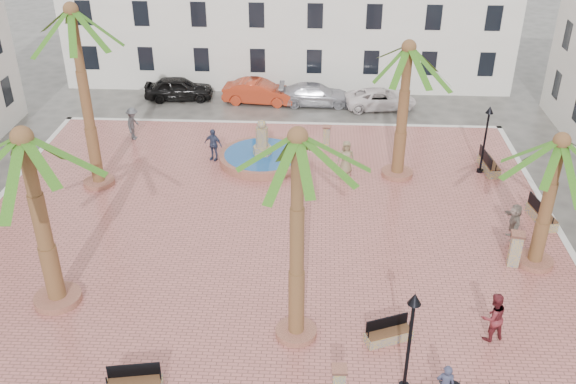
# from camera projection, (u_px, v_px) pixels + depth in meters

# --- Properties ---
(ground) EXTENTS (120.00, 120.00, 0.00)m
(ground) POSITION_uv_depth(u_px,v_px,m) (266.00, 222.00, 29.15)
(ground) COLOR #56544F
(ground) RESTS_ON ground
(plaza) EXTENTS (26.00, 22.00, 0.15)m
(plaza) POSITION_uv_depth(u_px,v_px,m) (266.00, 221.00, 29.11)
(plaza) COLOR #B6645B
(plaza) RESTS_ON ground
(kerb_n) EXTENTS (26.30, 0.30, 0.16)m
(kerb_n) POSITION_uv_depth(u_px,v_px,m) (281.00, 124.00, 38.66)
(kerb_n) COLOR silver
(kerb_n) RESTS_ON ground
(kerb_e) EXTENTS (0.30, 22.30, 0.16)m
(kerb_e) POSITION_uv_depth(u_px,v_px,m) (557.00, 229.00, 28.52)
(kerb_e) COLOR silver
(kerb_e) RESTS_ON ground
(building_north) EXTENTS (30.40, 7.40, 9.50)m
(building_north) POSITION_uv_depth(u_px,v_px,m) (289.00, 9.00, 44.17)
(building_north) COLOR silver
(building_north) RESTS_ON ground
(fountain) EXTENTS (4.58, 4.58, 2.37)m
(fountain) POSITION_uv_depth(u_px,v_px,m) (262.00, 156.00, 33.99)
(fountain) COLOR #A5604C
(fountain) RESTS_ON plaza
(palm_nw) EXTENTS (4.94, 4.94, 8.96)m
(palm_nw) POSITION_uv_depth(u_px,v_px,m) (74.00, 30.00, 28.15)
(palm_nw) COLOR #A5604C
(palm_nw) RESTS_ON plaza
(palm_sw) EXTENTS (5.68, 5.68, 7.12)m
(palm_sw) POSITION_uv_depth(u_px,v_px,m) (27.00, 162.00, 21.17)
(palm_sw) COLOR #A5604C
(palm_sw) RESTS_ON plaza
(palm_s) EXTENTS (4.71, 4.71, 7.91)m
(palm_s) POSITION_uv_depth(u_px,v_px,m) (298.00, 162.00, 19.12)
(palm_s) COLOR #A5604C
(palm_s) RESTS_ON plaza
(palm_e) EXTENTS (4.87, 4.87, 5.82)m
(palm_e) POSITION_uv_depth(u_px,v_px,m) (558.00, 159.00, 23.79)
(palm_e) COLOR #A5604C
(palm_e) RESTS_ON plaza
(palm_ne) EXTENTS (5.19, 5.19, 7.03)m
(palm_ne) POSITION_uv_depth(u_px,v_px,m) (407.00, 64.00, 29.91)
(palm_ne) COLOR #A5604C
(palm_ne) RESTS_ON plaza
(bench_se) EXTENTS (1.73, 1.09, 0.88)m
(bench_se) POSITION_uv_depth(u_px,v_px,m) (388.00, 335.00, 22.07)
(bench_se) COLOR #8C7C5B
(bench_se) RESTS_ON plaza
(bench_e) EXTENTS (0.94, 2.06, 1.05)m
(bench_e) POSITION_uv_depth(u_px,v_px,m) (541.00, 216.00, 28.78)
(bench_e) COLOR #8C7C5B
(bench_e) RESTS_ON plaza
(bench_ne) EXTENTS (0.81, 2.05, 1.05)m
(bench_ne) POSITION_uv_depth(u_px,v_px,m) (489.00, 165.00, 33.10)
(bench_ne) COLOR #8C7C5B
(bench_ne) RESTS_ON plaza
(lamppost_s) EXTENTS (0.41, 0.41, 3.78)m
(lamppost_s) POSITION_uv_depth(u_px,v_px,m) (411.00, 326.00, 19.04)
(lamppost_s) COLOR black
(lamppost_s) RESTS_ON plaza
(lamppost_e) EXTENTS (0.39, 0.39, 3.62)m
(lamppost_e) POSITION_uv_depth(u_px,v_px,m) (487.00, 128.00, 31.88)
(lamppost_e) COLOR black
(lamppost_e) RESTS_ON plaza
(bollard_se) EXTENTS (0.48, 0.48, 1.32)m
(bollard_se) POSITION_uv_depth(u_px,v_px,m) (339.00, 383.00, 19.57)
(bollard_se) COLOR #8C7C5B
(bollard_se) RESTS_ON plaza
(bollard_n) EXTENTS (0.50, 0.50, 1.25)m
(bollard_n) POSITION_uv_depth(u_px,v_px,m) (327.00, 136.00, 35.39)
(bollard_n) COLOR #8C7C5B
(bollard_n) RESTS_ON plaza
(bollard_e) EXTENTS (0.63, 0.63, 1.52)m
(bollard_e) POSITION_uv_depth(u_px,v_px,m) (515.00, 249.00, 25.66)
(bollard_e) COLOR #8C7C5B
(bollard_e) RESTS_ON plaza
(cyclist_b) EXTENTS (1.10, 0.98, 1.88)m
(cyclist_b) POSITION_uv_depth(u_px,v_px,m) (493.00, 317.00, 21.84)
(cyclist_b) COLOR maroon
(cyclist_b) RESTS_ON plaza
(pedestrian_fountain_a) EXTENTS (0.93, 0.64, 1.80)m
(pedestrian_fountain_a) POSITION_uv_depth(u_px,v_px,m) (346.00, 158.00, 32.50)
(pedestrian_fountain_a) COLOR #7C6C4D
(pedestrian_fountain_a) RESTS_ON plaza
(pedestrian_fountain_b) EXTENTS (1.12, 0.79, 1.76)m
(pedestrian_fountain_b) POSITION_uv_depth(u_px,v_px,m) (213.00, 144.00, 33.91)
(pedestrian_fountain_b) COLOR #303956
(pedestrian_fountain_b) RESTS_ON plaza
(pedestrian_north) EXTENTS (0.81, 1.28, 1.89)m
(pedestrian_north) POSITION_uv_depth(u_px,v_px,m) (133.00, 123.00, 36.18)
(pedestrian_north) COLOR #4C4C51
(pedestrian_north) RESTS_ON plaza
(pedestrian_east) EXTENTS (0.52, 1.57, 1.68)m
(pedestrian_east) POSITION_uv_depth(u_px,v_px,m) (514.00, 222.00, 27.31)
(pedestrian_east) COLOR gray
(pedestrian_east) RESTS_ON plaza
(car_black) EXTENTS (4.57, 2.16, 1.51)m
(car_black) POSITION_uv_depth(u_px,v_px,m) (179.00, 88.00, 42.04)
(car_black) COLOR black
(car_black) RESTS_ON ground
(car_red) EXTENTS (4.74, 2.03, 1.52)m
(car_red) POSITION_uv_depth(u_px,v_px,m) (259.00, 92.00, 41.46)
(car_red) COLOR #B4351A
(car_red) RESTS_ON ground
(car_silver) EXTENTS (4.72, 1.93, 1.37)m
(car_silver) POSITION_uv_depth(u_px,v_px,m) (316.00, 94.00, 41.25)
(car_silver) COLOR #B2B1BB
(car_silver) RESTS_ON ground
(car_white) EXTENTS (4.76, 2.67, 1.26)m
(car_white) POSITION_uv_depth(u_px,v_px,m) (381.00, 99.00, 40.75)
(car_white) COLOR white
(car_white) RESTS_ON ground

